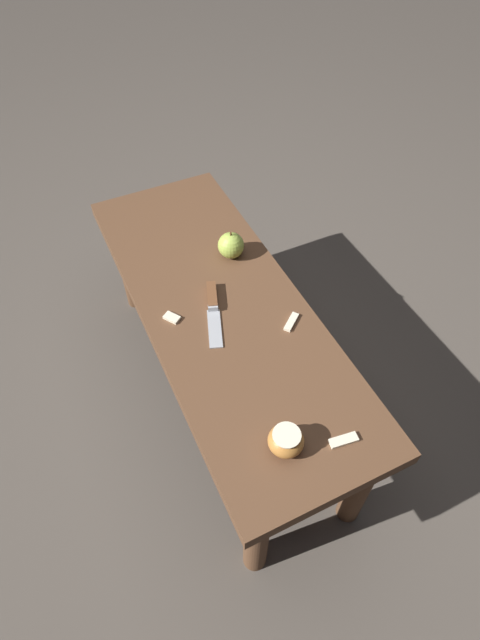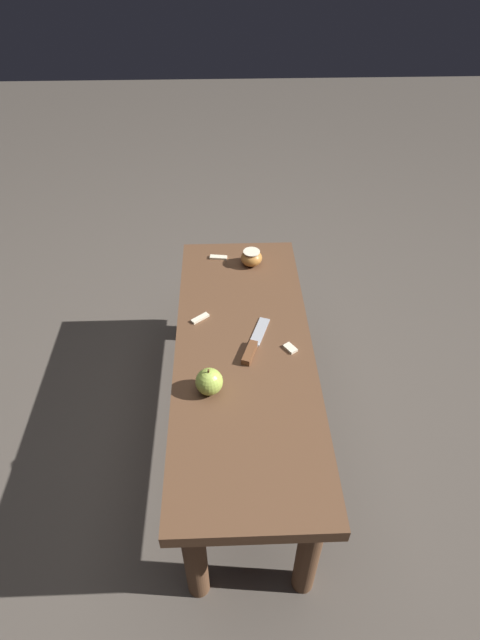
# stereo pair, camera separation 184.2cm
# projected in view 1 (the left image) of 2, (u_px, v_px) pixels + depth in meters

# --- Properties ---
(ground_plane) EXTENTS (8.00, 8.00, 0.00)m
(ground_plane) POSITION_uv_depth(u_px,v_px,m) (226.00, 390.00, 1.60)
(ground_plane) COLOR #4C443D
(wooden_bench) EXTENTS (1.10, 0.40, 0.42)m
(wooden_bench) POSITION_uv_depth(u_px,v_px,m) (223.00, 321.00, 1.33)
(wooden_bench) COLOR brown
(wooden_bench) RESTS_ON ground_plane
(knife) EXTENTS (0.20, 0.10, 0.02)m
(knife) POSITION_uv_depth(u_px,v_px,m) (213.00, 305.00, 1.26)
(knife) COLOR #9EA0A5
(knife) RESTS_ON wooden_bench
(apple_whole) EXTENTS (0.07, 0.07, 0.08)m
(apple_whole) POSITION_uv_depth(u_px,v_px,m) (231.00, 245.00, 1.37)
(apple_whole) COLOR #9EB747
(apple_whole) RESTS_ON wooden_bench
(apple_cut) EXTENTS (0.07, 0.07, 0.05)m
(apple_cut) POSITION_uv_depth(u_px,v_px,m) (286.00, 441.00, 1.00)
(apple_cut) COLOR #B27233
(apple_cut) RESTS_ON wooden_bench
(apple_slice_near_knife) EXTENTS (0.05, 0.06, 0.01)m
(apple_slice_near_knife) POSITION_uv_depth(u_px,v_px,m) (291.00, 322.00, 1.23)
(apple_slice_near_knife) COLOR beige
(apple_slice_near_knife) RESTS_ON wooden_bench
(apple_slice_center) EXTENTS (0.05, 0.04, 0.01)m
(apple_slice_center) POSITION_uv_depth(u_px,v_px,m) (172.00, 318.00, 1.24)
(apple_slice_center) COLOR beige
(apple_slice_center) RESTS_ON wooden_bench
(apple_slice_near_bowl) EXTENTS (0.03, 0.06, 0.01)m
(apple_slice_near_bowl) POSITION_uv_depth(u_px,v_px,m) (344.00, 440.00, 1.03)
(apple_slice_near_bowl) COLOR beige
(apple_slice_near_bowl) RESTS_ON wooden_bench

